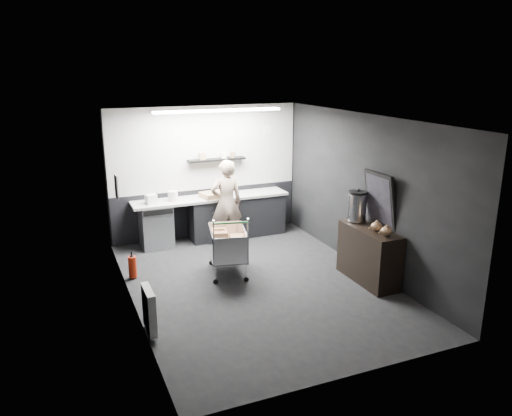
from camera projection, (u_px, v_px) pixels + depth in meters
name	position (u px, v px, depth m)	size (l,w,h in m)	color
floor	(257.00, 284.00, 8.22)	(5.50, 5.50, 0.00)	black
ceiling	(258.00, 119.00, 7.47)	(5.50, 5.50, 0.00)	silver
wall_back	(206.00, 172.00, 10.28)	(5.50, 5.50, 0.00)	black
wall_front	(356.00, 268.00, 5.41)	(5.50, 5.50, 0.00)	black
wall_left	(128.00, 220.00, 7.10)	(5.50, 5.50, 0.00)	black
wall_right	(364.00, 193.00, 8.59)	(5.50, 5.50, 0.00)	black
kitchen_wall_panel	(205.00, 148.00, 10.13)	(3.95, 0.02, 1.70)	#B2B2AE
dado_panel	(207.00, 212.00, 10.50)	(3.95, 0.02, 1.00)	black
floating_shelf	(217.00, 159.00, 10.17)	(1.20, 0.22, 0.04)	black
wall_clock	(269.00, 130.00, 10.56)	(0.20, 0.20, 0.03)	silver
poster	(116.00, 186.00, 8.21)	(0.02, 0.30, 0.40)	white
poster_red_band	(116.00, 182.00, 8.19)	(0.01, 0.22, 0.10)	red
radiator	(149.00, 310.00, 6.60)	(0.10, 0.50, 0.60)	silver
ceiling_strip	(218.00, 111.00, 9.12)	(2.40, 0.20, 0.04)	white
prep_counter	(218.00, 217.00, 10.29)	(3.20, 0.61, 0.90)	black
person	(227.00, 203.00, 9.79)	(0.63, 0.41, 1.73)	beige
shopping_cart	(227.00, 245.00, 8.51)	(0.79, 1.10, 1.08)	silver
sideboard	(369.00, 247.00, 8.22)	(0.52, 1.22, 1.83)	black
fire_extinguisher	(132.00, 266.00, 8.38)	(0.14, 0.14, 0.45)	#AB230B
cardboard_box	(214.00, 195.00, 10.08)	(0.52, 0.39, 0.10)	#8F704C
pink_tub	(173.00, 196.00, 9.80)	(0.19, 0.19, 0.19)	beige
white_container	(151.00, 199.00, 9.59)	(0.20, 0.16, 0.18)	silver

